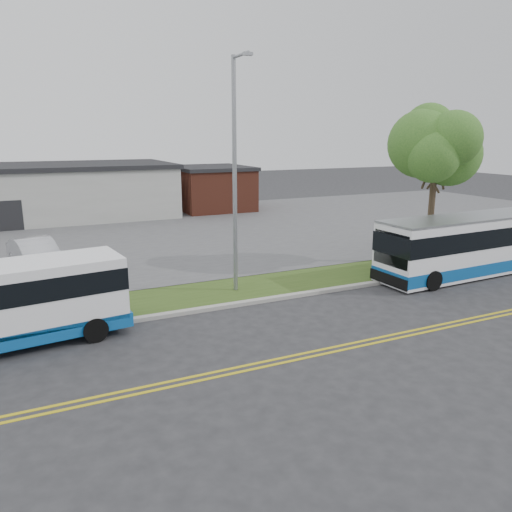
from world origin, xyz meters
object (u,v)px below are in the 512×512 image
shuttle_bus (32,300)px  transit_bus (472,245)px  parked_car_a (36,255)px  tree_east (437,143)px  streetlight_near (235,169)px  pedestrian (38,302)px

shuttle_bus → transit_bus: size_ratio=0.69×
parked_car_a → shuttle_bus: bearing=-105.6°
tree_east → shuttle_bus: 19.72m
tree_east → transit_bus: size_ratio=0.80×
transit_bus → tree_east: bearing=97.0°
parked_car_a → streetlight_near: bearing=-55.6°
streetlight_near → parked_car_a: (-7.60, 6.98, -4.33)m
shuttle_bus → pedestrian: bearing=74.4°
shuttle_bus → transit_bus: bearing=-7.4°
transit_bus → pedestrian: size_ratio=5.93×
streetlight_near → shuttle_bus: streetlight_near is taller
pedestrian → parked_car_a: size_ratio=0.36×
tree_east → parked_car_a: (-18.60, 6.70, -5.31)m
shuttle_bus → parked_car_a: bearing=80.3°
pedestrian → parked_car_a: (0.21, 7.80, -0.08)m
shuttle_bus → tree_east: bearing=-0.2°
shuttle_bus → pedestrian: 1.31m
tree_east → streetlight_near: (-11.00, -0.27, -0.97)m
tree_east → shuttle_bus: (-18.99, -2.32, -4.78)m
transit_bus → pedestrian: (-19.20, 1.30, -0.47)m
streetlight_near → pedestrian: size_ratio=5.42×
tree_east → streetlight_near: bearing=-178.6°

